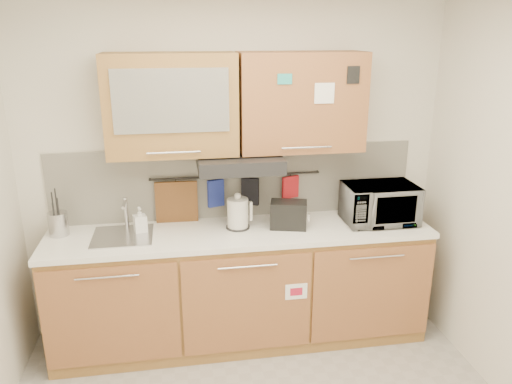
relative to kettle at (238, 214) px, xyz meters
name	(u,v)px	position (x,y,z in m)	size (l,w,h in m)	color
wall_back	(235,169)	(0.02, 0.27, 0.27)	(3.20, 3.20, 0.00)	silver
base_cabinet	(242,292)	(0.02, -0.04, -0.62)	(2.80, 0.64, 0.88)	#AF7F3E
countertop	(241,232)	(0.02, -0.04, -0.13)	(2.82, 0.62, 0.04)	white
backsplash	(236,182)	(0.02, 0.25, 0.17)	(2.80, 0.02, 0.56)	silver
upper_cabinets	(237,103)	(0.01, 0.09, 0.80)	(1.82, 0.37, 0.70)	#AF7F3E
range_hood	(239,162)	(0.02, 0.02, 0.39)	(0.60, 0.46, 0.10)	black
sink	(123,236)	(-0.83, -0.03, -0.11)	(0.42, 0.40, 0.26)	silver
utensil_rail	(236,176)	(0.02, 0.22, 0.23)	(0.02, 0.02, 1.30)	black
utensil_crock	(58,223)	(-1.28, 0.07, -0.02)	(0.16, 0.16, 0.34)	#B1B1B6
kettle	(238,214)	(0.00, 0.00, 0.00)	(0.20, 0.18, 0.28)	silver
toaster	(289,214)	(0.37, -0.05, -0.01)	(0.30, 0.22, 0.20)	black
microwave	(379,204)	(1.08, -0.05, 0.04)	(0.54, 0.36, 0.30)	#999999
soap_bottle	(140,220)	(-0.71, 0.03, -0.01)	(0.09, 0.09, 0.19)	#999999
cutting_board	(177,206)	(-0.44, 0.20, 0.01)	(0.32, 0.02, 0.39)	brown
oven_mitt	(216,193)	(-0.14, 0.20, 0.10)	(0.13, 0.03, 0.21)	navy
dark_pouch	(250,191)	(0.12, 0.20, 0.10)	(0.13, 0.04, 0.21)	black
pot_holder	(290,187)	(0.44, 0.20, 0.12)	(0.14, 0.02, 0.17)	#B0171F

